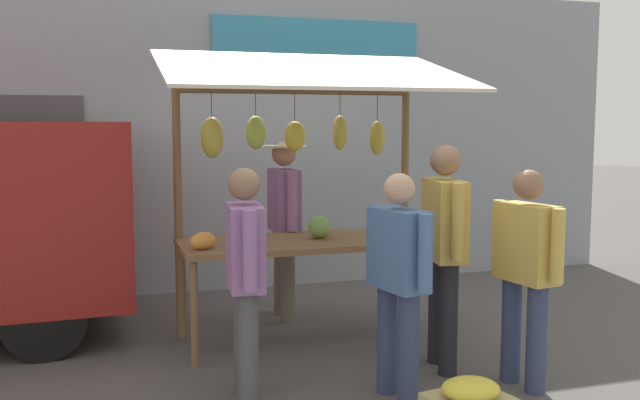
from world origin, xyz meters
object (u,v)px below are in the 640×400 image
at_px(shopper_in_striped_shirt, 444,239).
at_px(shopper_with_ponytail, 526,264).
at_px(shopper_with_shopping_bag, 245,269).
at_px(market_stall, 305,161).
at_px(vendor_with_sunhat, 284,214).
at_px(shopper_in_grey_tee, 398,272).

bearing_deg(shopper_in_striped_shirt, shopper_with_ponytail, -134.92).
relative_size(shopper_with_shopping_bag, shopper_with_ponytail, 1.02).
bearing_deg(market_stall, shopper_with_shopping_bag, 57.82).
height_order(vendor_with_sunhat, shopper_in_striped_shirt, shopper_in_striped_shirt).
bearing_deg(shopper_with_ponytail, shopper_in_striped_shirt, 25.77).
xyz_separation_m(market_stall, shopper_with_shopping_bag, (0.77, 1.22, -0.64)).
relative_size(market_stall, shopper_in_grey_tee, 1.62).
distance_m(vendor_with_sunhat, shopper_in_grey_tee, 2.21).
bearing_deg(market_stall, shopper_with_ponytail, 126.74).
distance_m(vendor_with_sunhat, shopper_with_ponytail, 2.55).
xyz_separation_m(market_stall, vendor_with_sunhat, (-0.00, -0.72, -0.54)).
xyz_separation_m(market_stall, shopper_with_ponytail, (-1.16, 1.55, -0.66)).
height_order(market_stall, shopper_with_ponytail, market_stall).
bearing_deg(shopper_with_ponytail, vendor_with_sunhat, 17.67).
distance_m(shopper_in_grey_tee, shopper_in_striped_shirt, 0.74).
height_order(shopper_in_striped_shirt, shopper_with_ponytail, shopper_in_striped_shirt).
height_order(shopper_with_shopping_bag, shopper_with_ponytail, shopper_with_shopping_bag).
bearing_deg(shopper_with_shopping_bag, shopper_with_ponytail, -94.45).
xyz_separation_m(market_stall, shopper_in_striped_shirt, (-0.79, 1.03, -0.55)).
bearing_deg(shopper_in_striped_shirt, shopper_with_shopping_bag, 106.98).
height_order(shopper_in_striped_shirt, shopper_with_shopping_bag, shopper_in_striped_shirt).
xyz_separation_m(shopper_in_grey_tee, shopper_in_striped_shirt, (-0.57, -0.45, 0.12)).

